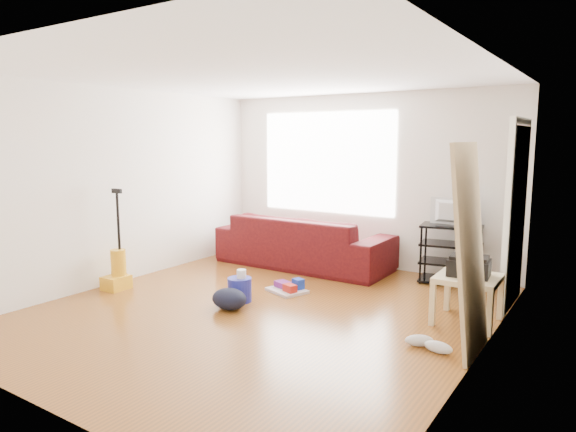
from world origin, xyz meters
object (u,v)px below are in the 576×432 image
Objects in this scene: sofa at (304,266)px; vacuum at (117,271)px; cleaning_tray at (288,288)px; bucket at (240,301)px; tv_stand at (451,254)px; backpack at (229,309)px; side_table at (468,283)px.

vacuum is (-1.33, -2.27, 0.23)m from sofa.
bucket is at bearing -113.58° from cleaning_tray.
tv_stand is (2.06, 0.27, 0.39)m from sofa.
backpack is (0.08, -0.28, 0.00)m from bucket.
tv_stand reaches higher than cleaning_tray.
vacuum is (-3.39, -2.54, -0.16)m from tv_stand.
tv_stand is 2.96m from backpack.
sofa is 2.13m from backpack.
bucket reaches higher than backpack.
side_table is at bearing 3.11° from cleaning_tray.
tv_stand reaches higher than backpack.
backpack is (-1.72, -2.38, -0.39)m from tv_stand.
bucket is 0.66× the size of backpack.
sofa reaches higher than bucket.
backpack is (-2.29, -1.01, -0.41)m from side_table.
bucket is at bearing -139.69° from tv_stand.
bucket is at bearing 14.06° from vacuum.
sofa is 6.12× the size of backpack.
cleaning_tray is (-1.53, -1.48, -0.34)m from tv_stand.
side_table reaches higher than backpack.
tv_stand is at bearing 49.39° from bucket.
bucket is at bearing -162.87° from side_table.
tv_stand is 2.79m from bucket.
sofa is at bearing 157.23° from side_table.
backpack is 0.33× the size of vacuum.
tv_stand is 1.34× the size of side_table.
bucket is at bearing 113.08° from backpack.
vacuum is (-1.85, -1.06, 0.18)m from cleaning_tray.
cleaning_tray is at bearing 85.44° from backpack.
sofa is at bearing 58.16° from vacuum.
tv_stand reaches higher than bucket.
bucket is 0.51× the size of cleaning_tray.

